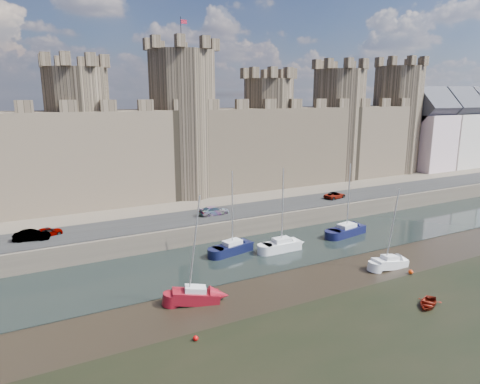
% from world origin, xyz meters
% --- Properties ---
extents(ground, '(160.00, 160.00, 0.00)m').
position_xyz_m(ground, '(0.00, 0.00, 0.00)').
color(ground, black).
rests_on(ground, ground).
extents(water_channel, '(160.00, 12.00, 0.08)m').
position_xyz_m(water_channel, '(0.00, 24.00, 0.04)').
color(water_channel, black).
rests_on(water_channel, ground).
extents(quay, '(160.00, 60.00, 2.50)m').
position_xyz_m(quay, '(0.00, 60.00, 1.25)').
color(quay, '#4C443A').
rests_on(quay, ground).
extents(road, '(160.00, 7.00, 0.10)m').
position_xyz_m(road, '(0.00, 34.00, 2.55)').
color(road, black).
rests_on(road, quay).
extents(castle, '(108.50, 11.00, 29.00)m').
position_xyz_m(castle, '(-0.64, 48.00, 11.67)').
color(castle, '#42382B').
rests_on(castle, quay).
extents(townhouses, '(35.50, 9.05, 18.13)m').
position_xyz_m(townhouses, '(71.50, 46.00, 10.59)').
color(townhouses, silver).
rests_on(townhouses, quay).
extents(car_0, '(3.50, 2.13, 1.11)m').
position_xyz_m(car_0, '(-20.20, 34.62, 3.06)').
color(car_0, gray).
rests_on(car_0, quay).
extents(car_1, '(4.05, 2.15, 1.27)m').
position_xyz_m(car_1, '(-21.94, 33.75, 3.13)').
color(car_1, gray).
rests_on(car_1, quay).
extents(car_2, '(4.38, 1.94, 1.25)m').
position_xyz_m(car_2, '(0.90, 33.86, 3.13)').
color(car_2, gray).
rests_on(car_2, quay).
extents(car_3, '(4.15, 2.48, 1.08)m').
position_xyz_m(car_3, '(22.02, 33.68, 3.04)').
color(car_3, gray).
rests_on(car_3, quay).
extents(sailboat_1, '(5.32, 2.97, 10.05)m').
position_xyz_m(sailboat_1, '(-0.56, 25.39, 0.80)').
color(sailboat_1, black).
rests_on(sailboat_1, ground).
extents(sailboat_2, '(4.77, 1.87, 10.27)m').
position_xyz_m(sailboat_2, '(5.14, 23.29, 0.82)').
color(sailboat_2, silver).
rests_on(sailboat_2, ground).
extents(sailboat_3, '(5.90, 3.05, 9.86)m').
position_xyz_m(sailboat_3, '(16.35, 24.30, 0.77)').
color(sailboat_3, black).
rests_on(sailboat_3, ground).
extents(sailboat_4, '(4.66, 2.85, 10.18)m').
position_xyz_m(sailboat_4, '(-9.21, 15.73, 0.75)').
color(sailboat_4, maroon).
rests_on(sailboat_4, ground).
extents(sailboat_5, '(4.22, 1.76, 9.01)m').
position_xyz_m(sailboat_5, '(12.92, 13.38, 0.67)').
color(sailboat_5, silver).
rests_on(sailboat_5, ground).
extents(dinghy_4, '(3.52, 3.21, 0.60)m').
position_xyz_m(dinghy_4, '(9.18, 5.26, 0.30)').
color(dinghy_4, maroon).
rests_on(dinghy_4, ground).
extents(buoy_1, '(0.42, 0.42, 0.42)m').
position_xyz_m(buoy_1, '(-11.56, 9.90, 0.21)').
color(buoy_1, '#BE0808').
rests_on(buoy_1, ground).
extents(buoy_3, '(0.49, 0.49, 0.49)m').
position_xyz_m(buoy_3, '(13.63, 11.06, 0.25)').
color(buoy_3, red).
rests_on(buoy_3, ground).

